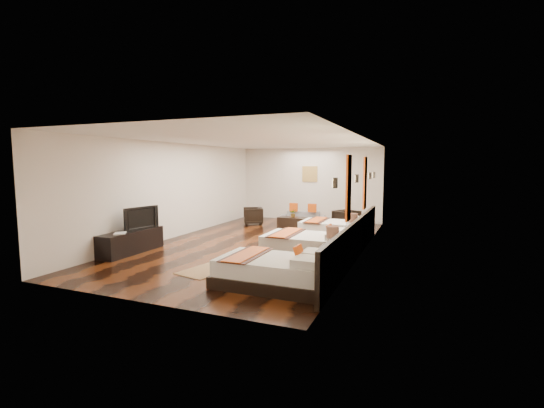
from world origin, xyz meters
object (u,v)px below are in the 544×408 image
at_px(armchair_right, 347,220).
at_px(table_plant, 293,213).
at_px(tv_console, 131,242).
at_px(nightstand_b, 353,236).
at_px(sofa, 303,218).
at_px(bed_mid, 310,246).
at_px(bed_far, 334,229).
at_px(armchair_left, 253,216).
at_px(bed_near, 275,271).
at_px(nightstand_a, 332,256).
at_px(book, 114,234).
at_px(tv, 139,218).
at_px(figurine, 150,219).
at_px(coffee_table, 293,223).

xyz_separation_m(armchair_right, table_plant, (-1.69, -0.57, 0.21)).
bearing_deg(tv_console, table_plant, 61.42).
distance_m(nightstand_b, sofa, 4.00).
bearing_deg(bed_mid, bed_far, 90.05).
relative_size(nightstand_b, armchair_left, 1.32).
xyz_separation_m(tv_console, armchair_right, (4.26, 5.30, 0.05)).
bearing_deg(armchair_left, bed_near, -0.76).
xyz_separation_m(nightstand_a, table_plant, (-2.37, 4.51, 0.21)).
relative_size(bed_mid, book, 6.12).
height_order(nightstand_b, armchair_left, nightstand_b).
distance_m(bed_near, bed_far, 4.78).
distance_m(tv, armchair_left, 4.97).
height_order(bed_far, tv, tv).
distance_m(bed_near, figurine, 4.56).
height_order(bed_near, armchair_right, bed_near).
distance_m(bed_mid, coffee_table, 3.89).
xyz_separation_m(bed_far, book, (-4.19, -4.30, 0.31)).
relative_size(sofa, armchair_left, 2.33).
bearing_deg(tv, sofa, -14.01).
height_order(bed_mid, bed_far, bed_mid).
distance_m(nightstand_a, book, 5.01).
distance_m(figurine, armchair_right, 6.28).
bearing_deg(nightstand_a, table_plant, 117.67).
distance_m(tv, book, 0.83).
relative_size(bed_mid, nightstand_b, 2.35).
relative_size(nightstand_a, armchair_right, 1.30).
relative_size(bed_far, sofa, 1.23).
xyz_separation_m(sofa, table_plant, (-0.01, -1.05, 0.30)).
height_order(book, armchair_left, armchair_left).
bearing_deg(book, tv_console, 90.00).
bearing_deg(bed_near, bed_mid, 89.97).
height_order(nightstand_a, armchair_left, nightstand_a).
distance_m(sofa, armchair_right, 1.75).
height_order(tv, armchair_left, tv).
relative_size(sofa, table_plant, 5.84).
bearing_deg(sofa, bed_mid, -81.49).
bearing_deg(tv_console, bed_near, -13.61).
height_order(book, figurine, figurine).
bearing_deg(nightstand_b, tv, -154.66).
height_order(bed_near, nightstand_b, nightstand_b).
xyz_separation_m(bed_near, tv_console, (-4.20, 1.02, 0.01)).
bearing_deg(armchair_right, book, 173.86).
bearing_deg(book, nightstand_a, 8.74).
relative_size(nightstand_b, armchair_right, 1.26).
height_order(nightstand_a, armchair_right, nightstand_a).
relative_size(tv_console, tv, 1.81).
bearing_deg(table_plant, tv, -119.36).
relative_size(bed_far, nightstand_a, 2.10).
bearing_deg(table_plant, bed_mid, -65.40).
bearing_deg(armchair_left, nightstand_b, 28.73).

